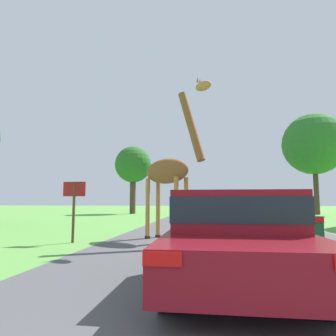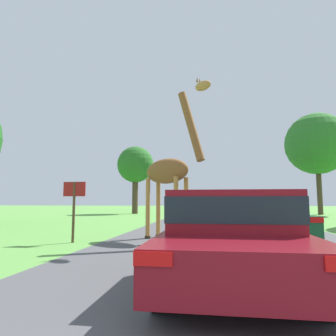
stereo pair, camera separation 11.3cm
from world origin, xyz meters
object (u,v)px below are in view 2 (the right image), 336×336
at_px(tree_far_right, 135,165).
at_px(sign_post, 74,200).
at_px(car_queue_right, 271,217).
at_px(car_lead_maroon, 230,233).
at_px(car_queue_left, 234,209).
at_px(tree_mid_field, 317,144).
at_px(giraffe_near_road, 170,169).

relative_size(tree_far_right, sign_post, 3.68).
bearing_deg(car_queue_right, sign_post, -167.57).
height_order(car_lead_maroon, car_queue_left, car_lead_maroon).
relative_size(car_queue_left, tree_mid_field, 0.46).
xyz_separation_m(car_queue_right, tree_mid_field, (8.03, 19.51, 5.88)).
relative_size(tree_far_right, tree_mid_field, 0.71).
xyz_separation_m(tree_far_right, tree_mid_field, (17.41, 0.47, 1.78)).
bearing_deg(sign_post, tree_mid_field, 56.05).
height_order(giraffe_near_road, car_queue_right, giraffe_near_road).
bearing_deg(giraffe_near_road, tree_far_right, -128.14).
relative_size(giraffe_near_road, car_queue_left, 1.17).
relative_size(car_queue_right, sign_post, 2.23).
relative_size(giraffe_near_road, sign_post, 2.78).
xyz_separation_m(giraffe_near_road, car_queue_left, (2.85, 11.40, -1.60)).
height_order(car_lead_maroon, sign_post, sign_post).
height_order(car_queue_left, tree_mid_field, tree_mid_field).
bearing_deg(car_queue_left, car_lead_maroon, -94.41).
distance_m(car_queue_right, tree_far_right, 21.61).
bearing_deg(sign_post, car_queue_right, 12.43).
bearing_deg(tree_far_right, car_lead_maroon, -72.13).
relative_size(giraffe_near_road, car_lead_maroon, 1.18).
height_order(car_queue_right, tree_mid_field, tree_mid_field).
distance_m(car_lead_maroon, car_queue_left, 16.30).
distance_m(giraffe_near_road, tree_mid_field, 23.17).
bearing_deg(car_lead_maroon, car_queue_left, 85.59).
distance_m(car_queue_right, car_queue_left, 11.10).
height_order(giraffe_near_road, tree_far_right, tree_far_right).
bearing_deg(giraffe_near_road, tree_mid_field, -175.41).
xyz_separation_m(car_queue_right, sign_post, (-5.99, -1.32, 0.55)).
bearing_deg(car_queue_right, tree_far_right, 116.21).
bearing_deg(sign_post, giraffe_near_road, 19.81).
bearing_deg(giraffe_near_road, car_queue_right, 129.58).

